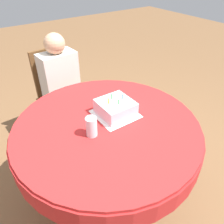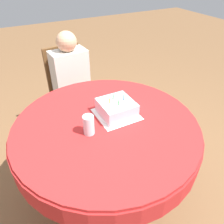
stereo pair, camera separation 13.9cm
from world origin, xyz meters
The scene contains 7 objects.
ground_plane centered at (0.00, 0.00, 0.00)m, with size 12.00×12.00×0.00m, color brown.
dining_table centered at (0.00, 0.00, 0.69)m, with size 1.21×1.21×0.78m.
chair centered at (0.05, 0.96, 0.51)m, with size 0.43×0.43×0.95m.
person centered at (0.06, 0.86, 0.67)m, with size 0.34×0.31×1.13m.
napkin centered at (0.10, 0.05, 0.78)m, with size 0.27×0.27×0.00m.
birthday_cake centered at (0.10, 0.05, 0.83)m, with size 0.22×0.22×0.13m.
drinking_glass centered at (-0.13, -0.04, 0.84)m, with size 0.07×0.07×0.12m.
Camera 1 is at (-0.59, -0.91, 1.65)m, focal length 35.00 mm.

